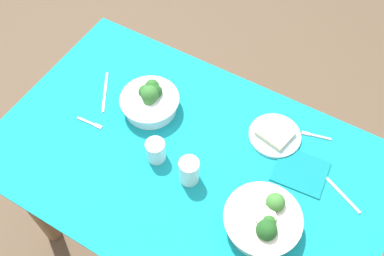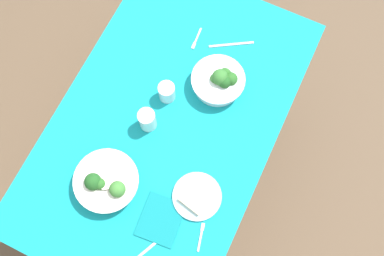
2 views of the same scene
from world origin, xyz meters
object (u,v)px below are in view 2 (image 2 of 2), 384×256
Objects in this scene: fork_by_near_bowl at (196,39)px; table_knife_right at (144,252)px; table_knife_left at (231,44)px; fork_by_far_bowl at (201,236)px; broccoli_bowl_far at (219,81)px; water_glass_center at (167,92)px; napkin_folded_upper at (161,219)px; broccoli_bowl_near at (107,182)px; water_glass_side at (147,120)px; bread_side_plate at (197,196)px.

fork_by_near_bowl and table_knife_right have the same top height.
fork_by_far_bowl is at bearing -105.58° from table_knife_left.
broccoli_bowl_far reaches higher than water_glass_center.
napkin_folded_upper is (0.45, 0.20, -0.04)m from water_glass_center.
broccoli_bowl_near is at bearing -7.80° from fork_by_near_bowl.
water_glass_side is at bearing -146.04° from napkin_folded_upper.
broccoli_bowl_near is at bearing -97.81° from napkin_folded_upper.
fork_by_near_bowl is at bearing 176.85° from broccoli_bowl_near.
bread_side_plate is at bearing 58.99° from water_glass_side.
table_knife_left is at bearing -175.79° from napkin_folded_upper.
broccoli_bowl_near is at bearing 73.05° from fork_by_far_bowl.
water_glass_center is 0.62m from table_knife_right.
table_knife_right is at bearing 117.36° from fork_by_far_bowl.
water_glass_side is 1.00× the size of fork_by_far_bowl.
broccoli_bowl_far reaches higher than fork_by_far_bowl.
water_glass_side is (-0.18, -0.30, 0.04)m from bread_side_plate.
fork_by_far_bowl is at bearing 30.94° from bread_side_plate.
water_glass_side is at bearing 37.02° from fork_by_far_bowl.
water_glass_side is (0.27, -0.18, 0.01)m from broccoli_bowl_far.
napkin_folded_upper is at bearing -155.31° from table_knife_right.
bread_side_plate is 0.15m from fork_by_far_bowl.
napkin_folded_upper is (0.59, 0.03, -0.04)m from broccoli_bowl_far.
table_knife_left is (-0.04, 0.14, -0.00)m from fork_by_near_bowl.
broccoli_bowl_near is 1.27× the size of table_knife_left.
table_knife_right is 1.18× the size of napkin_folded_upper.
broccoli_bowl_far is 2.08× the size of fork_by_near_bowl.
broccoli_bowl_far is 0.33m from water_glass_side.
fork_by_far_bowl is (0.02, 0.40, -0.04)m from broccoli_bowl_near.
broccoli_bowl_near is 0.28m from water_glass_side.
fork_by_near_bowl is 0.55× the size of table_knife_left.
napkin_folded_upper is (0.78, 0.06, 0.00)m from table_knife_left.
bread_side_plate reaches higher than fork_by_near_bowl.
broccoli_bowl_far is at bearing 146.25° from water_glass_side.
broccoli_bowl_far is 0.59m from napkin_folded_upper.
water_glass_side is at bearing 174.35° from broccoli_bowl_near.
fork_by_far_bowl is 0.80m from table_knife_left.
table_knife_right is 0.13m from napkin_folded_upper.
napkin_folded_upper reaches higher than fork_by_far_bowl.
fork_by_near_bowl is at bearing -164.77° from napkin_folded_upper.
fork_by_far_bowl is 0.99× the size of fork_by_near_bowl.
broccoli_bowl_far is 0.21m from water_glass_center.
bread_side_plate is 1.80× the size of fork_by_far_bowl.
water_glass_center is at bearing -156.51° from napkin_folded_upper.
table_knife_right is at bearing -117.87° from table_knife_left.
table_knife_right is at bearing -0.43° from napkin_folded_upper.
table_knife_right is (0.45, 0.21, -0.05)m from water_glass_side.
fork_by_far_bowl is at bearing 21.80° from fork_by_near_bowl.
table_knife_left is (-0.77, -0.22, -0.00)m from fork_by_far_bowl.
table_knife_left and table_knife_right have the same top height.
bread_side_plate reaches higher than napkin_folded_upper.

